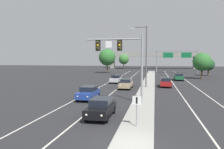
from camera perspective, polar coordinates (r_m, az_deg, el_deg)
name	(u,v)px	position (r m, az deg, el deg)	size (l,w,h in m)	color
ground_plane	(132,147)	(13.05, 5.02, -17.90)	(260.00, 260.00, 0.00)	#28282B
median_island	(145,94)	(30.45, 8.49, -5.00)	(2.40, 110.00, 0.15)	#9E9B93
lane_stripe_oncoming_center	(119,87)	(37.82, 1.80, -3.28)	(0.14, 100.00, 0.01)	silver
lane_stripe_receding_center	(177,89)	(37.52, 16.15, -3.50)	(0.14, 100.00, 0.01)	silver
edge_stripe_left	(100,87)	(38.48, -3.07, -3.16)	(0.14, 100.00, 0.01)	silver
edge_stripe_right	(199,89)	(37.97, 21.12, -3.53)	(0.14, 100.00, 0.01)	silver
overhead_signal_mast	(124,55)	(24.38, 3.09, 5.06)	(6.17, 0.44, 7.20)	gray
median_sign_post	(137,106)	(15.75, 6.29, -8.01)	(0.60, 0.10, 2.20)	gray
street_lamp_median	(145,53)	(37.26, 8.36, 5.49)	(2.58, 0.28, 10.00)	#4C4C51
car_oncoming_black	(101,107)	(18.85, -2.80, -8.34)	(1.82, 4.47, 1.58)	black
car_oncoming_blue	(89,93)	(26.83, -5.98, -4.61)	(1.85, 4.48, 1.58)	navy
car_oncoming_tan	(126,84)	(36.14, 3.60, -2.33)	(1.87, 4.49, 1.58)	tan
car_oncoming_silver	(116,79)	(44.66, 0.98, -1.08)	(1.84, 4.48, 1.58)	#B7B7BC
car_receding_red	(166,82)	(39.48, 13.44, -1.89)	(1.83, 4.47, 1.58)	maroon
car_receding_green	(179,77)	(51.90, 16.56, -0.52)	(1.85, 4.48, 1.58)	#195633
highway_sign_gantry	(177,54)	(76.08, 16.20, 4.95)	(13.28, 0.42, 7.50)	gray
overpass_bridge	(153,56)	(107.47, 10.26, 4.56)	(42.40, 6.40, 7.65)	gray
tree_far_right_a	(208,65)	(67.32, 23.29, 2.34)	(3.35, 3.35, 4.84)	#4C3823
tree_far_left_b	(107,57)	(74.06, -1.23, 4.39)	(5.50, 5.50, 7.96)	#4C3823
tree_far_right_c	(202,62)	(56.73, 21.88, 2.98)	(4.26, 4.26, 6.17)	#4C3823
tree_far_left_c	(124,59)	(104.58, 3.02, 3.88)	(4.67, 4.67, 6.75)	#4C3823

